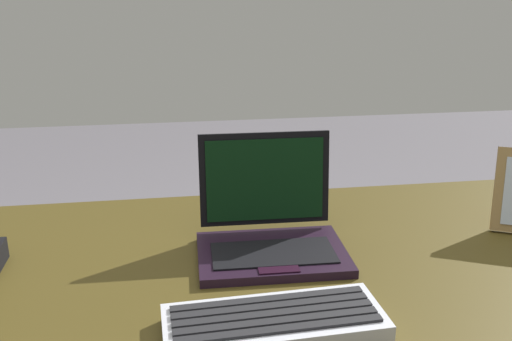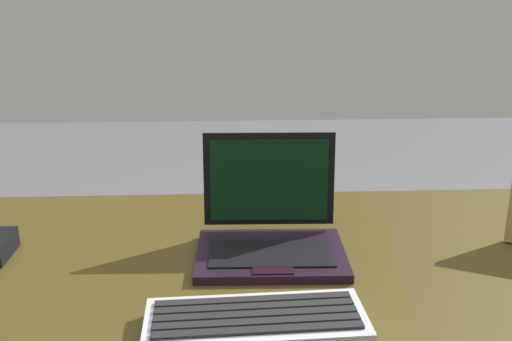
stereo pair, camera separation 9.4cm
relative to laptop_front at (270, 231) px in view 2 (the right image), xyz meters
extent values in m
cube|color=#403413|center=(-0.03, -0.05, -0.05)|extent=(1.43, 0.67, 0.03)
cube|color=black|center=(0.00, -0.03, -0.03)|extent=(0.26, 0.18, 0.02)
cube|color=black|center=(0.00, -0.04, -0.02)|extent=(0.21, 0.10, 0.00)
cube|color=black|center=(0.00, -0.10, -0.02)|extent=(0.07, 0.03, 0.00)
cube|color=black|center=(0.00, 0.07, 0.07)|extent=(0.24, 0.03, 0.17)
cube|color=black|center=(0.00, 0.06, 0.07)|extent=(0.21, 0.02, 0.15)
cube|color=#4CF259|center=(0.00, 0.06, 0.06)|extent=(0.20, 0.01, 0.01)
cube|color=#B5B8C2|center=(-0.04, -0.24, -0.03)|extent=(0.30, 0.13, 0.03)
cube|color=black|center=(-0.03, -0.28, -0.01)|extent=(0.27, 0.03, 0.00)
cube|color=black|center=(-0.04, -0.26, -0.01)|extent=(0.27, 0.03, 0.00)
cube|color=black|center=(-0.04, -0.24, -0.01)|extent=(0.27, 0.03, 0.00)
cube|color=black|center=(-0.04, -0.22, -0.01)|extent=(0.27, 0.03, 0.00)
cube|color=black|center=(-0.04, -0.20, -0.01)|extent=(0.27, 0.03, 0.00)
camera|label=1|loc=(-0.16, -0.88, 0.41)|focal=39.75mm
camera|label=2|loc=(-0.07, -0.89, 0.41)|focal=39.75mm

